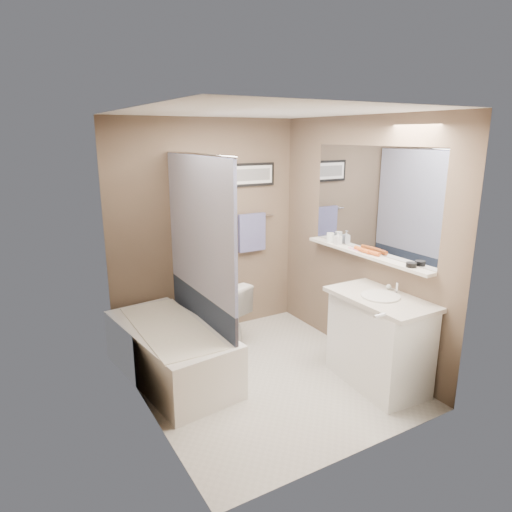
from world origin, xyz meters
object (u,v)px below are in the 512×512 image
candle_bowl_near (411,265)px  toilet (219,312)px  soap_bottle (338,238)px  bathtub (171,352)px  vanity (379,342)px  glass_jar (330,238)px  hair_brush_back (362,250)px  hair_brush_front (370,252)px

candle_bowl_near → toilet: bearing=122.9°
toilet → soap_bottle: (1.06, -0.67, 0.84)m
toilet → candle_bowl_near: (1.06, -1.64, 0.79)m
bathtub → vanity: (1.60, -1.05, 0.15)m
toilet → glass_jar: size_ratio=6.91×
hair_brush_back → candle_bowl_near: bearing=-90.0°
candle_bowl_near → hair_brush_back: hair_brush_back is taller
candle_bowl_near → soap_bottle: 0.97m
vanity → hair_brush_back: 0.90m
toilet → bathtub: bearing=12.3°
candle_bowl_near → glass_jar: glass_jar is taller
toilet → candle_bowl_near: candle_bowl_near is taller
hair_brush_back → hair_brush_front: bearing=-90.0°
candle_bowl_near → hair_brush_front: (0.00, 0.50, 0.00)m
vanity → soap_bottle: size_ratio=6.58×
hair_brush_back → toilet: bearing=135.7°
bathtub → glass_jar: bearing=-9.7°
vanity → glass_jar: glass_jar is taller
bathtub → toilet: size_ratio=2.17×
vanity → soap_bottle: (0.19, 0.84, 0.78)m
toilet → vanity: bearing=99.9°
toilet → glass_jar: glass_jar is taller
hair_brush_back → glass_jar: (0.00, 0.49, 0.03)m
candle_bowl_near → glass_jar: size_ratio=0.90×
soap_bottle → bathtub: bearing=173.3°
candle_bowl_near → vanity: bearing=145.1°
vanity → candle_bowl_near: bearing=-30.3°
glass_jar → bathtub: bearing=177.3°
bathtub → hair_brush_front: bearing=-27.8°
soap_bottle → toilet: bearing=147.7°
hair_brush_back → soap_bottle: 0.37m
candle_bowl_near → soap_bottle: (0.00, 0.97, 0.05)m
candle_bowl_near → hair_brush_front: hair_brush_front is taller
glass_jar → hair_brush_front: bearing=-90.0°
vanity → candle_bowl_near: (0.19, -0.13, 0.73)m
hair_brush_front → soap_bottle: size_ratio=1.61×
hair_brush_front → glass_jar: glass_jar is taller
hair_brush_back → glass_jar: glass_jar is taller
soap_bottle → hair_brush_back: bearing=-90.0°
vanity → hair_brush_back: (0.19, 0.48, 0.74)m
vanity → soap_bottle: soap_bottle is taller
hair_brush_front → vanity: bearing=-116.8°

